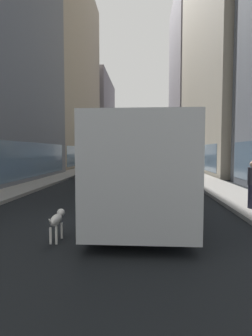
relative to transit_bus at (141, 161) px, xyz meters
The scene contains 16 objects.
ground_plane 31.97m from the transit_bus, 92.15° to the left, with size 120.00×120.00×0.00m, color black.
sidewalk_left 32.68m from the transit_bus, 102.20° to the left, with size 2.40×110.00×0.15m, color gray.
sidewalk_right 32.26m from the transit_bus, 81.97° to the left, with size 2.40×110.00×0.15m, color #9E9991.
building_left_mid 33.55m from the transit_bus, 114.80° to the left, with size 9.63×23.77×28.12m.
building_left_far 53.63m from the transit_bus, 104.28° to the left, with size 10.91×20.31×19.01m.
building_right_mid 27.31m from the transit_bus, 62.04° to the left, with size 9.51×21.32×33.58m.
building_right_far 45.58m from the transit_bus, 75.70° to the left, with size 9.53×19.15×32.02m.
transit_bus is the anchor object (origin of this frame).
car_white_van 33.84m from the transit_bus, 96.79° to the left, with size 1.88×4.68×1.62m.
car_silver_sedan 19.82m from the transit_bus, 101.66° to the left, with size 1.79×4.36×1.62m.
car_red_coupe 43.08m from the transit_bus, 90.00° to the left, with size 1.83×4.72×1.62m.
car_blue_hatchback 11.67m from the transit_bus, 110.11° to the left, with size 1.90×4.31×1.62m.
car_black_suv 30.92m from the transit_bus, 87.03° to the left, with size 1.87×4.73×1.62m.
car_grey_wagon 40.02m from the transit_bus, 93.44° to the left, with size 1.84×4.43×1.62m.
box_truck 11.45m from the transit_bus, 90.00° to the left, with size 2.30×7.50×3.05m.
dalmatian_dog 5.24m from the transit_bus, 113.42° to the right, with size 0.22×0.96×0.72m.
Camera 1 is at (1.29, -7.87, 2.20)m, focal length 28.34 mm.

